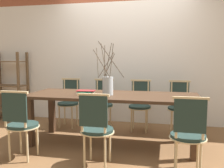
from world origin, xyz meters
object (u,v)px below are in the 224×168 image
at_px(chair_far_center, 140,103).
at_px(book_stack, 86,92).
at_px(vase_centerpiece, 108,85).
at_px(shelving_rack, 9,86).
at_px(chair_near_center, 188,132).
at_px(dining_table, 112,101).

relative_size(chair_far_center, book_stack, 3.32).
relative_size(chair_far_center, vase_centerpiece, 1.18).
bearing_deg(chair_far_center, book_stack, 48.07).
height_order(chair_far_center, book_stack, chair_far_center).
height_order(book_stack, shelving_rack, shelving_rack).
bearing_deg(chair_near_center, vase_centerpiece, 145.67).
distance_m(dining_table, vase_centerpiece, 0.25).
bearing_deg(shelving_rack, book_stack, -27.72).
bearing_deg(book_stack, vase_centerpiece, -8.55).
distance_m(chair_near_center, shelving_rack, 3.87).
xyz_separation_m(dining_table, vase_centerpiece, (-0.05, -0.06, 0.24)).
height_order(dining_table, shelving_rack, shelving_rack).
bearing_deg(chair_near_center, dining_table, 142.08).
relative_size(chair_far_center, shelving_rack, 0.64).
distance_m(book_stack, shelving_rack, 2.27).
bearing_deg(vase_centerpiece, chair_near_center, -34.33).
height_order(vase_centerpiece, book_stack, vase_centerpiece).
relative_size(chair_near_center, book_stack, 3.32).
xyz_separation_m(dining_table, shelving_rack, (-2.40, 1.05, 0.04)).
height_order(dining_table, chair_far_center, chair_far_center).
bearing_deg(dining_table, book_stack, -178.22).
bearing_deg(dining_table, chair_far_center, 67.61).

